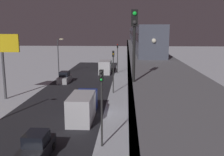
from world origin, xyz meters
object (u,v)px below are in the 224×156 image
(commercial_billboard, at_px, (2,50))
(sedan_silver, at_px, (65,78))
(rail_signal, at_px, (134,33))
(box_truck, at_px, (105,67))
(subway_train, at_px, (138,34))
(traffic_light_far, at_px, (118,54))
(traffic_light_mid, at_px, (113,66))
(delivery_van, at_px, (83,106))
(traffic_light_near, at_px, (102,97))
(sedan_black, at_px, (37,148))

(commercial_billboard, bearing_deg, sedan_silver, -115.04)
(sedan_silver, relative_size, commercial_billboard, 0.52)
(rail_signal, bearing_deg, box_truck, -83.10)
(subway_train, height_order, rail_signal, rail_signal)
(box_truck, bearing_deg, traffic_light_far, 173.88)
(rail_signal, bearing_deg, traffic_light_mid, -84.25)
(delivery_van, xyz_separation_m, traffic_light_far, (-2.70, -29.34, 2.85))
(subway_train, height_order, box_truck, subway_train)
(sedan_silver, xyz_separation_m, traffic_light_mid, (-9.30, 7.58, 3.40))
(traffic_light_mid, bearing_deg, box_truck, -81.64)
(commercial_billboard, bearing_deg, traffic_light_mid, -164.27)
(rail_signal, bearing_deg, delivery_van, -67.50)
(sedan_silver, bearing_deg, rail_signal, 110.59)
(traffic_light_near, distance_m, traffic_light_mid, 18.08)
(sedan_black, xyz_separation_m, box_truck, (-2.00, -38.62, 0.56))
(subway_train, height_order, traffic_light_mid, subway_train)
(sedan_silver, distance_m, commercial_billboard, 14.30)
(sedan_silver, xyz_separation_m, traffic_light_near, (-9.30, 25.66, 3.40))
(traffic_light_near, xyz_separation_m, traffic_light_far, (0.00, -36.17, 0.00))
(box_truck, bearing_deg, sedan_black, 87.04)
(subway_train, bearing_deg, traffic_light_near, 83.83)
(box_truck, xyz_separation_m, traffic_light_mid, (-2.70, 18.37, 2.85))
(traffic_light_near, bearing_deg, sedan_black, 24.68)
(rail_signal, distance_m, delivery_van, 15.44)
(box_truck, distance_m, traffic_light_far, 3.94)
(sedan_black, distance_m, traffic_light_mid, 21.06)
(box_truck, height_order, traffic_light_near, traffic_light_near)
(rail_signal, xyz_separation_m, traffic_light_far, (2.36, -41.56, -5.10))
(rail_signal, xyz_separation_m, traffic_light_mid, (2.36, -23.48, -5.10))
(traffic_light_near, height_order, traffic_light_mid, same)
(traffic_light_mid, bearing_deg, rail_signal, 95.75)
(subway_train, bearing_deg, sedan_silver, 49.96)
(traffic_light_far, bearing_deg, subway_train, -127.28)
(delivery_van, xyz_separation_m, traffic_light_mid, (-2.70, -11.25, 2.85))
(subway_train, bearing_deg, commercial_billboard, 55.58)
(rail_signal, height_order, sedan_black, rail_signal)
(sedan_black, bearing_deg, rail_signal, -24.59)
(subway_train, height_order, sedan_black, subway_train)
(rail_signal, distance_m, traffic_light_near, 7.79)
(box_truck, relative_size, commercial_billboard, 0.83)
(rail_signal, distance_m, traffic_light_far, 41.94)
(rail_signal, relative_size, commercial_billboard, 0.45)
(subway_train, relative_size, box_truck, 10.01)
(subway_train, distance_m, traffic_light_far, 8.60)
(delivery_van, distance_m, commercial_billboard, 15.05)
(sedan_black, relative_size, delivery_van, 0.56)
(commercial_billboard, bearing_deg, traffic_light_far, -123.61)
(sedan_silver, height_order, traffic_light_mid, traffic_light_mid)
(subway_train, bearing_deg, delivery_van, 78.39)
(box_truck, bearing_deg, traffic_light_mid, 98.36)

